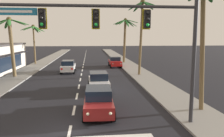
{
  "coord_description": "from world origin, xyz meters",
  "views": [
    {
      "loc": [
        1.09,
        -10.9,
        4.92
      ],
      "look_at": [
        3.03,
        8.0,
        2.2
      ],
      "focal_mm": 35.49,
      "sensor_mm": 36.0,
      "label": 1
    }
  ],
  "objects_px": {
    "traffic_signal_mast": "(129,31)",
    "palm_right_third": "(125,32)",
    "sedan_lead_at_stop_bar": "(99,101)",
    "palm_left_second": "(11,37)",
    "sedan_oncoming_far": "(68,66)",
    "sedan_third_in_queue": "(99,81)",
    "palm_left_third": "(34,34)",
    "palm_right_second": "(142,19)",
    "palm_right_nearest": "(203,15)",
    "sedan_parked_nearest_kerb": "(115,62)"
  },
  "relations": [
    {
      "from": "sedan_third_in_queue",
      "to": "sedan_oncoming_far",
      "type": "height_order",
      "value": "same"
    },
    {
      "from": "sedan_oncoming_far",
      "to": "palm_right_nearest",
      "type": "xyz_separation_m",
      "value": [
        10.12,
        -17.52,
        5.41
      ]
    },
    {
      "from": "sedan_third_in_queue",
      "to": "palm_left_second",
      "type": "distance_m",
      "value": 13.28
    },
    {
      "from": "traffic_signal_mast",
      "to": "sedan_lead_at_stop_bar",
      "type": "xyz_separation_m",
      "value": [
        -1.55,
        2.32,
        -4.4
      ]
    },
    {
      "from": "sedan_parked_nearest_kerb",
      "to": "palm_left_second",
      "type": "bearing_deg",
      "value": -147.78
    },
    {
      "from": "palm_left_second",
      "to": "palm_right_second",
      "type": "bearing_deg",
      "value": -0.56
    },
    {
      "from": "sedan_lead_at_stop_bar",
      "to": "palm_left_second",
      "type": "bearing_deg",
      "value": 125.39
    },
    {
      "from": "palm_left_third",
      "to": "palm_right_nearest",
      "type": "xyz_separation_m",
      "value": [
        16.87,
        -27.07,
        0.77
      ]
    },
    {
      "from": "sedan_third_in_queue",
      "to": "palm_left_second",
      "type": "height_order",
      "value": "palm_left_second"
    },
    {
      "from": "sedan_oncoming_far",
      "to": "palm_left_third",
      "type": "height_order",
      "value": "palm_left_third"
    },
    {
      "from": "sedan_lead_at_stop_bar",
      "to": "palm_right_nearest",
      "type": "xyz_separation_m",
      "value": [
        6.6,
        -0.27,
        5.41
      ]
    },
    {
      "from": "sedan_lead_at_stop_bar",
      "to": "palm_right_second",
      "type": "xyz_separation_m",
      "value": [
        6.03,
        13.71,
        6.24
      ]
    },
    {
      "from": "palm_right_third",
      "to": "palm_left_second",
      "type": "bearing_deg",
      "value": -139.31
    },
    {
      "from": "sedan_lead_at_stop_bar",
      "to": "palm_right_third",
      "type": "height_order",
      "value": "palm_right_third"
    },
    {
      "from": "palm_right_second",
      "to": "sedan_lead_at_stop_bar",
      "type": "bearing_deg",
      "value": -113.75
    },
    {
      "from": "traffic_signal_mast",
      "to": "sedan_lead_at_stop_bar",
      "type": "height_order",
      "value": "traffic_signal_mast"
    },
    {
      "from": "sedan_oncoming_far",
      "to": "palm_left_second",
      "type": "distance_m",
      "value": 8.26
    },
    {
      "from": "palm_right_nearest",
      "to": "palm_right_second",
      "type": "bearing_deg",
      "value": 92.36
    },
    {
      "from": "palm_right_second",
      "to": "palm_right_third",
      "type": "xyz_separation_m",
      "value": [
        0.12,
        13.91,
        -1.28
      ]
    },
    {
      "from": "palm_left_second",
      "to": "palm_right_nearest",
      "type": "relative_size",
      "value": 0.87
    },
    {
      "from": "sedan_oncoming_far",
      "to": "palm_right_nearest",
      "type": "distance_m",
      "value": 20.94
    },
    {
      "from": "sedan_oncoming_far",
      "to": "palm_left_third",
      "type": "xyz_separation_m",
      "value": [
        -6.75,
        9.56,
        4.64
      ]
    },
    {
      "from": "palm_right_third",
      "to": "palm_right_second",
      "type": "bearing_deg",
      "value": -90.48
    },
    {
      "from": "sedan_lead_at_stop_bar",
      "to": "palm_left_third",
      "type": "relative_size",
      "value": 0.63
    },
    {
      "from": "traffic_signal_mast",
      "to": "palm_right_third",
      "type": "bearing_deg",
      "value": 81.27
    },
    {
      "from": "sedan_parked_nearest_kerb",
      "to": "palm_left_third",
      "type": "height_order",
      "value": "palm_left_third"
    },
    {
      "from": "sedan_lead_at_stop_bar",
      "to": "sedan_third_in_queue",
      "type": "height_order",
      "value": "same"
    },
    {
      "from": "palm_right_second",
      "to": "palm_right_third",
      "type": "relative_size",
      "value": 1.13
    },
    {
      "from": "sedan_oncoming_far",
      "to": "palm_right_second",
      "type": "bearing_deg",
      "value": -20.37
    },
    {
      "from": "sedan_third_in_queue",
      "to": "palm_left_third",
      "type": "xyz_separation_m",
      "value": [
        -10.53,
        20.53,
        4.64
      ]
    },
    {
      "from": "sedan_third_in_queue",
      "to": "palm_right_second",
      "type": "xyz_separation_m",
      "value": [
        5.76,
        7.43,
        6.24
      ]
    },
    {
      "from": "palm_left_third",
      "to": "palm_right_third",
      "type": "height_order",
      "value": "palm_right_third"
    },
    {
      "from": "palm_right_second",
      "to": "palm_left_second",
      "type": "bearing_deg",
      "value": 179.44
    },
    {
      "from": "palm_left_third",
      "to": "traffic_signal_mast",
      "type": "bearing_deg",
      "value": -67.93
    },
    {
      "from": "sedan_third_in_queue",
      "to": "sedan_oncoming_far",
      "type": "bearing_deg",
      "value": 109.02
    },
    {
      "from": "palm_left_second",
      "to": "palm_right_second",
      "type": "height_order",
      "value": "palm_right_second"
    },
    {
      "from": "sedan_oncoming_far",
      "to": "traffic_signal_mast",
      "type": "bearing_deg",
      "value": -75.5
    },
    {
      "from": "palm_right_third",
      "to": "palm_right_nearest",
      "type": "bearing_deg",
      "value": -89.06
    },
    {
      "from": "sedan_oncoming_far",
      "to": "palm_right_third",
      "type": "height_order",
      "value": "palm_right_third"
    },
    {
      "from": "traffic_signal_mast",
      "to": "palm_left_third",
      "type": "bearing_deg",
      "value": 112.07
    },
    {
      "from": "sedan_oncoming_far",
      "to": "sedan_lead_at_stop_bar",
      "type": "bearing_deg",
      "value": -78.49
    },
    {
      "from": "palm_right_second",
      "to": "palm_right_third",
      "type": "height_order",
      "value": "palm_right_second"
    },
    {
      "from": "sedan_lead_at_stop_bar",
      "to": "palm_right_third",
      "type": "xyz_separation_m",
      "value": [
        6.15,
        27.61,
        4.96
      ]
    },
    {
      "from": "sedan_oncoming_far",
      "to": "palm_right_nearest",
      "type": "height_order",
      "value": "palm_right_nearest"
    },
    {
      "from": "sedan_oncoming_far",
      "to": "palm_left_second",
      "type": "height_order",
      "value": "palm_left_second"
    },
    {
      "from": "traffic_signal_mast",
      "to": "sedan_oncoming_far",
      "type": "bearing_deg",
      "value": 104.5
    },
    {
      "from": "traffic_signal_mast",
      "to": "sedan_lead_at_stop_bar",
      "type": "bearing_deg",
      "value": 123.75
    },
    {
      "from": "sedan_third_in_queue",
      "to": "palm_right_third",
      "type": "xyz_separation_m",
      "value": [
        5.88,
        21.33,
        4.96
      ]
    },
    {
      "from": "sedan_lead_at_stop_bar",
      "to": "sedan_oncoming_far",
      "type": "relative_size",
      "value": 1.01
    },
    {
      "from": "palm_left_second",
      "to": "sedan_third_in_queue",
      "type": "bearing_deg",
      "value": -36.84
    }
  ]
}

